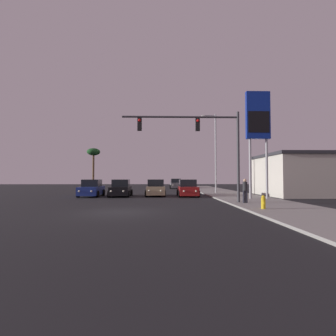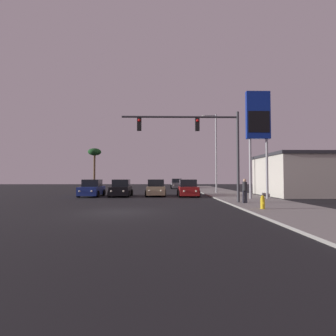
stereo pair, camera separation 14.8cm
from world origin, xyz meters
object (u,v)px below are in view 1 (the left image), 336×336
car_grey (176,184)px  gas_station_sign (258,121)px  car_red (188,189)px  car_black (121,189)px  pedestrian_on_sidewalk (245,190)px  fire_hydrant (263,202)px  street_lamp (214,149)px  traffic_light_mast (204,137)px  car_blue (92,189)px  car_tan (156,188)px  palm_tree_far (94,154)px

car_grey → gas_station_sign: (5.66, -23.64, 5.86)m
car_red → car_black: (-6.67, 0.15, 0.00)m
pedestrian_on_sidewalk → car_red: bearing=111.6°
fire_hydrant → gas_station_sign: bearing=71.2°
car_red → street_lamp: street_lamp is taller
car_red → traffic_light_mast: 8.53m
car_blue → car_tan: bearing=-174.9°
car_black → street_lamp: bearing=-163.3°
gas_station_sign → fire_hydrant: (-2.39, -7.03, -6.13)m
car_black → car_tan: (3.45, 0.64, 0.00)m
car_black → car_blue: same height
car_grey → fire_hydrant: car_grey is taller
car_red → fire_hydrant: car_red is taller
car_black → gas_station_sign: gas_station_sign is taller
car_grey → pedestrian_on_sidewalk: (3.34, -27.23, 0.27)m
car_black → pedestrian_on_sidewalk: bearing=138.5°
car_grey → street_lamp: (3.59, -15.69, 4.36)m
car_red → traffic_light_mast: traffic_light_mast is taller
traffic_light_mast → palm_tree_far: palm_tree_far is taller
car_black → fire_hydrant: (9.77, -11.62, -0.27)m
car_tan → traffic_light_mast: bearing=112.3°
car_black → traffic_light_mast: bearing=131.0°
car_grey → car_tan: 18.66m
street_lamp → palm_tree_far: (-18.56, 18.72, 1.15)m
car_tan → street_lamp: bearing=-159.1°
car_blue → fire_hydrant: bearing=136.3°
car_blue → gas_station_sign: (15.05, -4.53, 5.86)m
car_grey → gas_station_sign: bearing=102.4°
car_tan → street_lamp: size_ratio=0.48×
car_black → palm_tree_far: (-8.46, 22.08, 5.51)m
car_black → pedestrian_on_sidewalk: (9.85, -8.18, 0.27)m
car_grey → traffic_light_mast: 27.02m
gas_station_sign → car_tan: bearing=149.0°
car_red → car_grey: (-0.16, 19.20, 0.00)m
car_tan → fire_hydrant: size_ratio=5.70×
car_tan → pedestrian_on_sidewalk: (6.40, -8.82, 0.27)m
car_red → gas_station_sign: bearing=141.6°
car_red → car_tan: 3.31m
street_lamp → fire_hydrant: 15.68m
fire_hydrant → palm_tree_far: palm_tree_far is taller
car_tan → car_blue: bearing=5.0°
car_grey → car_blue: 21.30m
car_grey → palm_tree_far: 16.23m
car_blue → pedestrian_on_sidewalk: pedestrian_on_sidewalk is taller
car_blue → fire_hydrant: (12.66, -11.55, -0.27)m
fire_hydrant → street_lamp: bearing=88.8°
car_red → palm_tree_far: size_ratio=0.59×
car_grey → traffic_light_mast: size_ratio=0.51×
car_blue → palm_tree_far: palm_tree_far is taller
fire_hydrant → pedestrian_on_sidewalk: (0.07, 3.44, 0.55)m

